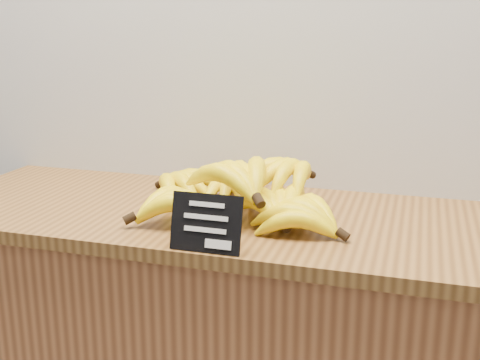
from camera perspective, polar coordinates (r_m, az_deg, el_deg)
counter_top at (r=1.38m, az=0.60°, el=-3.69°), size 1.53×0.54×0.03m
chalkboard_sign at (r=1.14m, az=-3.25°, el=-4.11°), size 0.14×0.03×0.11m
banana_pile at (r=1.35m, az=-0.29°, el=-1.23°), size 0.52×0.43×0.13m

